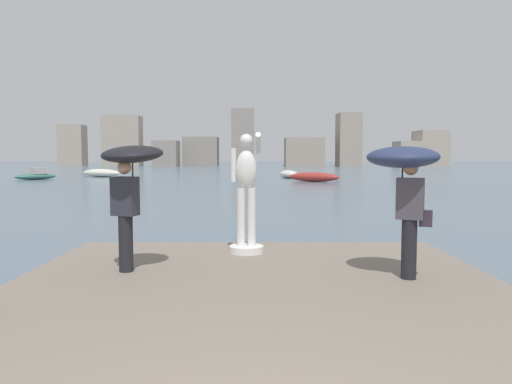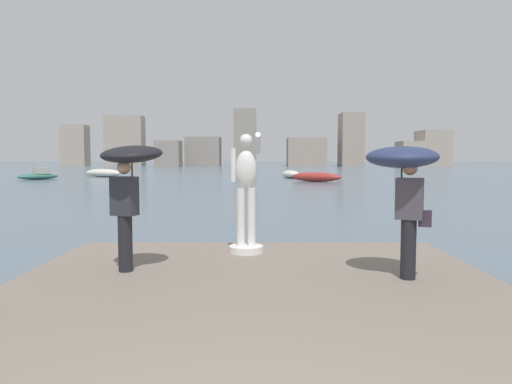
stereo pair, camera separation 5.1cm
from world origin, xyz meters
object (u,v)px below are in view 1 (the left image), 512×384
onlooker_left (130,173)px  onlooker_right (404,172)px  boat_near (288,174)px  boat_rightward (101,173)px  boat_far (36,175)px  statue_white_figure (246,199)px  boat_leftward (313,177)px

onlooker_left → onlooker_right: size_ratio=1.02×
boat_near → boat_rightward: boat_rightward is taller
boat_far → onlooker_right: bearing=-59.4°
onlooker_left → statue_white_figure: bearing=40.5°
boat_far → boat_rightward: bearing=54.6°
boat_near → onlooker_left: bearing=-97.1°
onlooker_left → onlooker_right: bearing=-5.3°
boat_near → boat_far: boat_far is taller
boat_near → boat_rightward: size_ratio=0.75×
onlooker_right → statue_white_figure: bearing=141.3°
statue_white_figure → boat_rightward: (-16.82, 44.01, -0.96)m
onlooker_left → boat_leftward: size_ratio=0.43×
boat_near → boat_rightward: (-20.39, 2.92, 0.03)m
boat_far → boat_leftward: size_ratio=0.83×
onlooker_left → boat_far: onlooker_left is taller
boat_leftward → onlooker_right: bearing=-94.7°
boat_rightward → onlooker_left: bearing=-71.7°
onlooker_right → boat_leftward: bearing=85.3°
onlooker_left → boat_rightward: (-15.06, 45.52, -1.50)m
boat_near → boat_leftward: boat_leftward is taller
statue_white_figure → boat_far: 43.43m
onlooker_left → boat_leftward: onlooker_left is taller
onlooker_left → boat_rightward: 47.97m
onlooker_right → boat_far: onlooker_right is taller
statue_white_figure → onlooker_right: (2.35, -1.89, 0.57)m
statue_white_figure → boat_far: statue_white_figure is taller
onlooker_right → boat_rightward: bearing=112.7°
statue_white_figure → onlooker_left: statue_white_figure is taller
boat_leftward → onlooker_left: bearing=-101.3°
statue_white_figure → boat_near: statue_white_figure is taller
boat_far → boat_leftward: 26.78m
boat_near → boat_far: bearing=-172.7°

